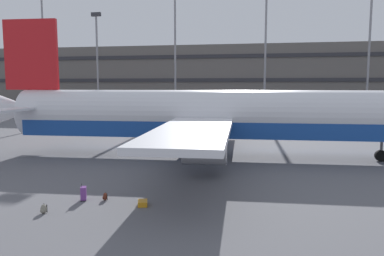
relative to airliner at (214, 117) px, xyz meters
name	(u,v)px	position (x,y,z in m)	size (l,w,h in m)	color
ground_plane	(181,153)	(-3.00, 1.15, -3.38)	(600.00, 600.00, 0.00)	#5B5B60
terminal_structure	(232,80)	(-3.00, 50.57, 3.49)	(125.56, 15.27, 13.73)	#605B56
airliner	(214,117)	(0.00, 0.00, 0.00)	(40.29, 32.48, 11.56)	silver
light_mast_far_left	(43,44)	(-37.69, 35.87, 10.28)	(1.80, 0.50, 23.87)	gray
light_mast_left	(97,56)	(-26.77, 35.87, 7.85)	(1.80, 0.50, 19.17)	gray
light_mast_center_left	(175,39)	(-11.84, 35.87, 10.66)	(1.80, 0.50, 24.61)	gray
light_mast_center_right	(266,43)	(3.98, 35.87, 9.59)	(1.80, 0.50, 22.54)	gray
light_mast_right	(370,29)	(20.52, 35.87, 11.50)	(1.80, 0.50, 26.27)	gray
suitcase_black	(143,203)	(-1.78, -13.20, -3.25)	(0.64, 0.78, 0.26)	orange
suitcase_large	(84,193)	(-5.09, -12.97, -2.99)	(0.43, 0.53, 0.89)	#72388C
backpack_teal	(43,209)	(-6.00, -15.20, -3.17)	(0.37, 0.35, 0.48)	gray
backpack_red	(105,197)	(-4.00, -12.75, -3.18)	(0.35, 0.39, 0.46)	#592619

